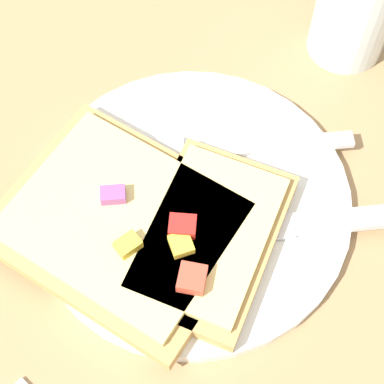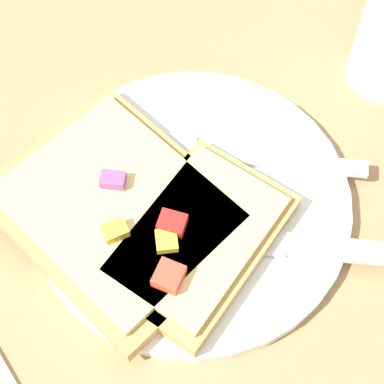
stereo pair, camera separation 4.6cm
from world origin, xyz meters
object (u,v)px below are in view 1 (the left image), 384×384
Objects in this scene: pizza_slice_corner at (208,237)px; drinking_glass at (358,0)px; fork at (202,151)px; pizza_slice_main at (123,223)px; knife at (282,226)px; plate at (192,202)px.

pizza_slice_corner is 0.23m from drinking_glass.
drinking_glass is (-0.17, 0.01, 0.04)m from fork.
pizza_slice_corner is (-0.03, 0.05, 0.00)m from pizza_slice_main.
knife is 1.10× the size of pizza_slice_corner.
plate is at bearing -26.19° from knife.
plate is 0.07m from knife.
drinking_glass is at bearing -178.06° from plate.
pizza_slice_main is 0.06m from pizza_slice_corner.
pizza_slice_corner reaches higher than plate.
fork is at bearing 25.05° from pizza_slice_corner.
drinking_glass is (-0.20, -0.01, 0.05)m from plate.
fork is 1.55× the size of drinking_glass.
pizza_slice_corner is (0.02, 0.03, 0.02)m from plate.
fork is 0.09m from pizza_slice_main.
drinking_glass reaches higher than pizza_slice_main.
fork is 0.18m from drinking_glass.
pizza_slice_main is at bearing -5.28° from knife.
fork is 0.08m from knife.
pizza_slice_main reaches higher than fork.
knife is 0.20m from drinking_glass.
pizza_slice_corner is at bearing 59.52° from plate.
fork is 0.90× the size of pizza_slice_main.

